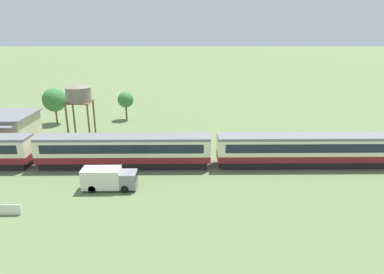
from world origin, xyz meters
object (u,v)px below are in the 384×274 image
at_px(yard_tree_0, 54,100).
at_px(yard_tree_1, 126,100).
at_px(passenger_train, 216,149).
at_px(water_tower, 79,94).
at_px(delivery_truck_grey, 108,178).

height_order(yard_tree_0, yard_tree_1, yard_tree_0).
bearing_deg(yard_tree_1, yard_tree_0, -167.09).
bearing_deg(passenger_train, water_tower, 148.33).
relative_size(passenger_train, yard_tree_0, 13.58).
height_order(passenger_train, delivery_truck_grey, passenger_train).
relative_size(delivery_truck_grey, yard_tree_0, 0.89).
relative_size(water_tower, delivery_truck_grey, 1.46).
height_order(water_tower, yard_tree_0, water_tower).
bearing_deg(delivery_truck_grey, passenger_train, 27.81).
bearing_deg(delivery_truck_grey, yard_tree_0, 119.72).
bearing_deg(yard_tree_0, delivery_truck_grey, -60.28).
height_order(water_tower, yard_tree_1, water_tower).
bearing_deg(water_tower, delivery_truck_grey, -66.06).
bearing_deg(delivery_truck_grey, yard_tree_1, 96.08).
bearing_deg(yard_tree_0, yard_tree_1, 12.91).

